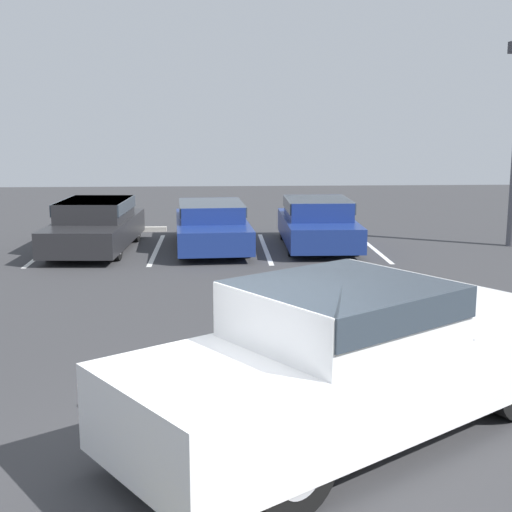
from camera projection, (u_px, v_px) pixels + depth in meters
ground_plane at (226, 466)px, 6.99m from camera, size 60.00×60.00×0.00m
stall_stripe_a at (47, 250)px, 18.53m from camera, size 0.12×4.59×0.01m
stall_stripe_b at (157, 249)px, 18.69m from camera, size 0.12×4.59×0.01m
stall_stripe_c at (265, 248)px, 18.84m from camera, size 0.12×4.59×0.01m
stall_stripe_d at (372, 247)px, 19.00m from camera, size 0.12×4.59×0.01m
pickup_truck at (361, 357)px, 7.63m from camera, size 5.70×4.81×1.70m
parked_sedan_a at (95, 224)px, 18.43m from camera, size 2.09×4.74×1.31m
parked_sedan_b at (211, 224)px, 18.78m from camera, size 2.09×4.82×1.20m
parked_sedan_c at (318, 222)px, 18.93m from camera, size 1.87×4.30×1.28m
wheel_stop_curb at (135, 229)px, 21.63m from camera, size 1.89×0.20×0.14m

